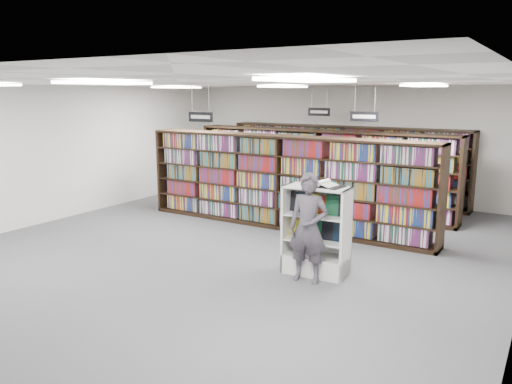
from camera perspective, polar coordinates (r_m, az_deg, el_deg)
The scene contains 18 objects.
floor at distance 9.85m, azimuth -2.67°, elevation -6.64°, with size 12.00×12.00×0.00m, color #48484C.
ceiling at distance 9.37m, azimuth -2.85°, elevation 12.32°, with size 10.00×12.00×0.10m, color white.
wall_back at distance 14.79m, azimuth 10.51°, elevation 5.55°, with size 10.00×0.10×3.20m, color silver.
wall_left at distance 12.95m, azimuth -21.42°, elevation 4.17°, with size 0.10×12.00×3.20m, color silver.
bookshelf_row_near at distance 11.26m, azimuth 3.01°, elevation 1.14°, with size 7.00×0.60×2.10m.
bookshelf_row_mid at distance 13.02m, azimuth 7.23°, elevation 2.45°, with size 7.00×0.60×2.10m.
bookshelf_row_far at distance 14.58m, azimuth 10.00°, elevation 3.31°, with size 7.00×0.60×2.10m.
aisle_sign_left at distance 11.07m, azimuth -6.35°, elevation 8.64°, with size 0.65×0.02×0.80m.
aisle_sign_right at distance 11.40m, azimuth 12.26°, elevation 8.53°, with size 0.65×0.02×0.80m.
aisle_sign_center at distance 14.00m, azimuth 7.21°, elevation 9.16°, with size 0.65×0.02×0.80m.
troffer_front_center at distance 7.10m, azimuth -16.94°, elevation 11.87°, with size 0.60×1.20×0.04m, color white.
troffer_front_right at distance 5.26m, azimuth 5.95°, elevation 12.66°, with size 0.60×1.20×0.04m, color white.
troffer_back_left at distance 12.79m, azimuth -9.03°, elevation 11.73°, with size 0.60×1.20×0.04m, color white.
troffer_back_center at distance 11.08m, azimuth 3.13°, elevation 11.95°, with size 0.60×1.20×0.04m, color white.
troffer_back_right at distance 10.00m, azimuth 18.73°, elevation 11.45°, with size 0.60×1.20×0.04m, color white.
endcap_display at distance 8.55m, azimuth 6.95°, elevation -5.96°, with size 1.11×0.60×1.51m.
open_book at distance 8.31m, azimuth 7.73°, elevation 0.87°, with size 0.69×0.46×0.13m.
shopper at distance 8.08m, azimuth 5.99°, elevation -4.12°, with size 0.65×0.43×1.79m, color #524B56.
Camera 1 is at (5.28, -7.74, 3.03)m, focal length 35.00 mm.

